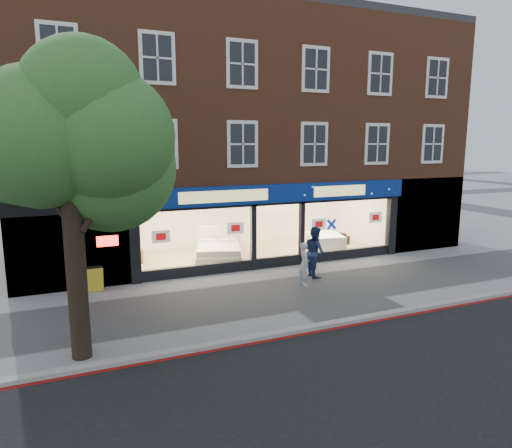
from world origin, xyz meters
TOP-DOWN VIEW (x-y plane):
  - ground at (0.00, 0.00)m, footprint 120.00×120.00m
  - kerb_line at (0.00, -3.10)m, footprint 60.00×0.10m
  - kerb_stone at (0.00, -2.90)m, footprint 60.00×0.25m
  - showroom_floor at (0.00, 5.25)m, footprint 11.00×4.50m
  - building at (-0.02, 6.93)m, footprint 19.00×8.26m
  - street_tree at (-7.57, -2.20)m, footprint 4.00×3.20m
  - display_bed at (-1.96, 4.60)m, footprint 2.43×2.68m
  - bedside_table at (-5.10, 5.39)m, footprint 0.53×0.53m
  - mattress_stack at (3.10, 4.59)m, footprint 1.68×1.97m
  - sofa at (3.70, 5.22)m, footprint 2.01×0.97m
  - a_board at (-6.90, 2.60)m, footprint 0.56×0.38m
  - pedestrian_grey at (-0.18, 0.58)m, footprint 0.47×0.61m
  - pedestrian_blue at (0.68, 1.33)m, footprint 0.82×0.99m

SIDE VIEW (x-z plane):
  - ground at x=0.00m, z-range 0.00..0.00m
  - kerb_line at x=0.00m, z-range 0.00..0.01m
  - showroom_floor at x=0.00m, z-range 0.00..0.10m
  - kerb_stone at x=0.00m, z-range 0.00..0.12m
  - bedside_table at x=-5.10m, z-range 0.10..0.65m
  - sofa at x=3.70m, z-range 0.10..0.67m
  - a_board at x=-6.90m, z-range 0.00..0.83m
  - mattress_stack at x=3.10m, z-range 0.10..0.78m
  - display_bed at x=-1.96m, z-range -0.18..1.08m
  - pedestrian_grey at x=-0.18m, z-range 0.00..1.50m
  - pedestrian_blue at x=0.68m, z-range 0.00..1.86m
  - street_tree at x=-7.57m, z-range 1.64..8.24m
  - building at x=-0.02m, z-range 1.52..11.82m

